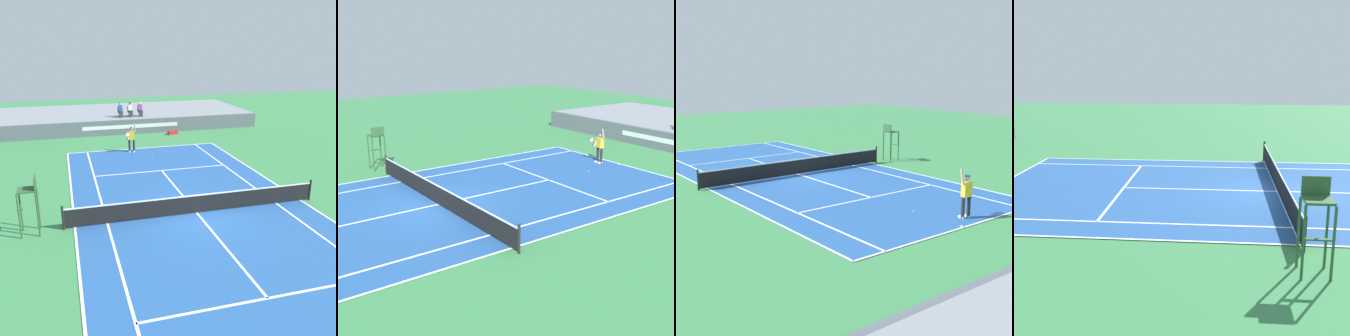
{
  "view_description": "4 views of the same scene",
  "coord_description": "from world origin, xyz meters",
  "views": [
    {
      "loc": [
        -5.57,
        -14.99,
        7.43
      ],
      "look_at": [
        -0.3,
        3.9,
        1.0
      ],
      "focal_mm": 40.5,
      "sensor_mm": 36.0,
      "label": 1
    },
    {
      "loc": [
        17.58,
        -8.83,
        7.08
      ],
      "look_at": [
        -0.3,
        3.9,
        1.0
      ],
      "focal_mm": 50.04,
      "sensor_mm": 36.0,
      "label": 2
    },
    {
      "loc": [
        14.45,
        23.04,
        6.01
      ],
      "look_at": [
        -0.3,
        3.9,
        1.0
      ],
      "focal_mm": 51.41,
      "sensor_mm": 36.0,
      "label": 3
    },
    {
      "loc": [
        -17.51,
        2.38,
        5.11
      ],
      "look_at": [
        -0.3,
        3.9,
        1.0
      ],
      "focal_mm": 46.77,
      "sensor_mm": 36.0,
      "label": 4
    }
  ],
  "objects": [
    {
      "name": "barrier_wall",
      "position": [
        0.0,
        16.88,
        0.63
      ],
      "size": [
        23.64,
        0.25,
        1.25
      ],
      "color": "#565B66",
      "rests_on": "ground"
    },
    {
      "name": "spectator_seated_0",
      "position": [
        -0.65,
        18.29,
        1.86
      ],
      "size": [
        0.44,
        0.6,
        1.27
      ],
      "color": "#474C56",
      "rests_on": "bleacher_platform"
    },
    {
      "name": "tennis_player",
      "position": [
        -0.99,
        11.13,
        0.99
      ],
      "size": [
        0.8,
        0.62,
        2.08
      ],
      "color": "#232328",
      "rests_on": "ground"
    },
    {
      "name": "spectator_seated_1",
      "position": [
        0.24,
        18.29,
        1.86
      ],
      "size": [
        0.44,
        0.6,
        1.27
      ],
      "color": "#474C56",
      "rests_on": "bleacher_platform"
    },
    {
      "name": "bleacher_platform",
      "position": [
        0.0,
        21.8,
        0.63
      ],
      "size": [
        23.64,
        9.6,
        1.25
      ],
      "primitive_type": "cube",
      "color": "gray",
      "rests_on": "ground"
    },
    {
      "name": "ground_plane",
      "position": [
        0.0,
        0.0,
        0.0
      ],
      "size": [
        80.0,
        80.0,
        0.0
      ],
      "primitive_type": "plane",
      "color": "#387F47"
    },
    {
      "name": "net",
      "position": [
        0.0,
        0.0,
        0.52
      ],
      "size": [
        11.98,
        0.1,
        1.07
      ],
      "color": "black",
      "rests_on": "ground"
    },
    {
      "name": "tennis_ball",
      "position": [
        0.06,
        9.24,
        0.03
      ],
      "size": [
        0.07,
        0.07,
        0.07
      ],
      "primitive_type": "sphere",
      "color": "#D1E533",
      "rests_on": "ground"
    },
    {
      "name": "equipment_bag",
      "position": [
        3.46,
        15.8,
        0.16
      ],
      "size": [
        0.95,
        0.51,
        0.32
      ],
      "color": "red",
      "rests_on": "ground"
    },
    {
      "name": "court",
      "position": [
        0.0,
        0.0,
        0.01
      ],
      "size": [
        11.08,
        23.88,
        0.03
      ],
      "color": "#235193",
      "rests_on": "ground"
    },
    {
      "name": "spectator_seated_2",
      "position": [
        1.14,
        18.29,
        1.86
      ],
      "size": [
        0.44,
        0.6,
        1.27
      ],
      "color": "#474C56",
      "rests_on": "bleacher_platform"
    },
    {
      "name": "umpire_chair",
      "position": [
        -7.16,
        0.0,
        1.56
      ],
      "size": [
        0.77,
        0.77,
        2.44
      ],
      "color": "#2D562D",
      "rests_on": "ground"
    }
  ]
}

